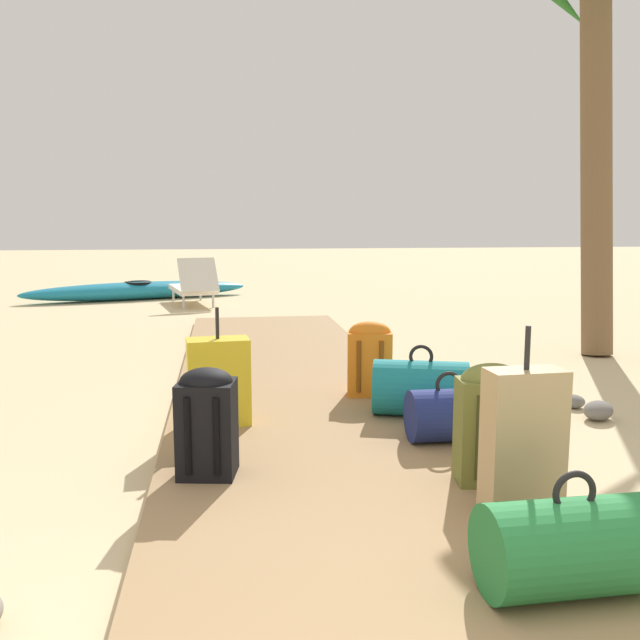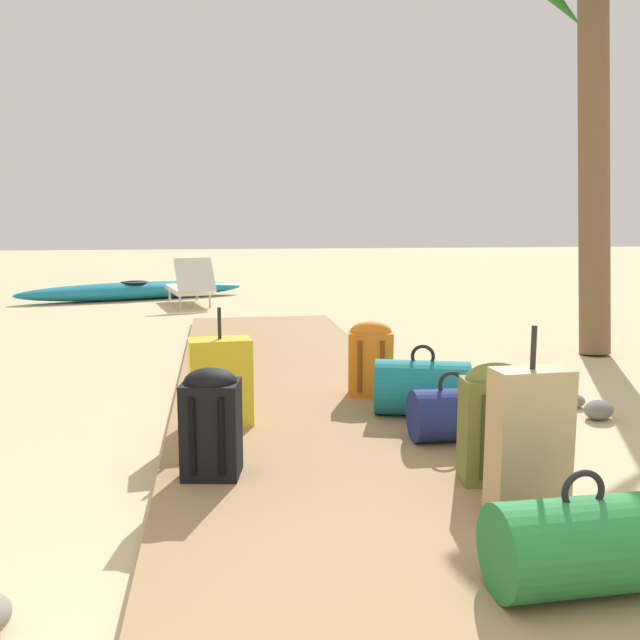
# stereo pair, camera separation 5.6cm
# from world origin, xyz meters

# --- Properties ---
(ground_plane) EXTENTS (60.00, 60.00, 0.00)m
(ground_plane) POSITION_xyz_m (0.00, 3.18, 0.00)
(ground_plane) COLOR #D1BA8C
(boardwalk) EXTENTS (1.84, 7.96, 0.08)m
(boardwalk) POSITION_xyz_m (0.00, 3.98, 0.04)
(boardwalk) COLOR #9E7A51
(boardwalk) RESTS_ON ground
(backpack_olive) EXTENTS (0.35, 0.25, 0.62)m
(backpack_olive) POSITION_xyz_m (0.79, 1.80, 0.40)
(backpack_olive) COLOR olive
(backpack_olive) RESTS_ON boardwalk
(duffel_bag_green) EXTENTS (0.65, 0.36, 0.46)m
(duffel_bag_green) POSITION_xyz_m (0.67, 0.78, 0.25)
(duffel_bag_green) COLOR #237538
(duffel_bag_green) RESTS_ON boardwalk
(duffel_bag_navy) EXTENTS (0.47, 0.33, 0.43)m
(duffel_bag_navy) POSITION_xyz_m (0.79, 2.45, 0.24)
(duffel_bag_navy) COLOR navy
(duffel_bag_navy) RESTS_ON boardwalk
(suitcase_tan) EXTENTS (0.34, 0.18, 0.88)m
(suitcase_tan) POSITION_xyz_m (0.74, 1.33, 0.43)
(suitcase_tan) COLOR tan
(suitcase_tan) RESTS_ON boardwalk
(backpack_orange) EXTENTS (0.36, 0.25, 0.57)m
(backpack_orange) POSITION_xyz_m (0.55, 3.57, 0.38)
(backpack_orange) COLOR orange
(backpack_orange) RESTS_ON boardwalk
(backpack_black) EXTENTS (0.33, 0.31, 0.57)m
(backpack_black) POSITION_xyz_m (-0.63, 2.10, 0.38)
(backpack_black) COLOR black
(backpack_black) RESTS_ON boardwalk
(duffel_bag_teal) EXTENTS (0.72, 0.55, 0.49)m
(duffel_bag_teal) POSITION_xyz_m (0.78, 3.00, 0.27)
(duffel_bag_teal) COLOR #197A7F
(duffel_bag_teal) RESTS_ON boardwalk
(suitcase_yellow) EXTENTS (0.42, 0.27, 0.77)m
(suitcase_yellow) POSITION_xyz_m (-0.58, 3.01, 0.36)
(suitcase_yellow) COLOR gold
(suitcase_yellow) RESTS_ON boardwalk
(palm_tree_near_right) EXTENTS (1.99, 2.22, 4.51)m
(palm_tree_near_right) POSITION_xyz_m (3.33, 5.39, 3.43)
(palm_tree_near_right) COLOR brown
(palm_tree_near_right) RESTS_ON ground
(lounge_chair) EXTENTS (0.91, 1.61, 0.81)m
(lounge_chair) POSITION_xyz_m (-1.03, 10.03, 0.33)
(lounge_chair) COLOR white
(lounge_chair) RESTS_ON ground
(kayak) EXTENTS (4.02, 1.86, 0.32)m
(kayak) POSITION_xyz_m (-2.07, 11.09, 0.16)
(kayak) COLOR teal
(kayak) RESTS_ON ground
(rock_right_far) EXTENTS (0.33, 0.32, 0.13)m
(rock_right_far) POSITION_xyz_m (2.08, 2.97, 0.07)
(rock_right_far) COLOR slate
(rock_right_far) RESTS_ON ground
(rock_right_mid) EXTENTS (0.19, 0.19, 0.10)m
(rock_right_mid) POSITION_xyz_m (2.07, 3.29, 0.05)
(rock_right_mid) COLOR slate
(rock_right_mid) RESTS_ON ground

